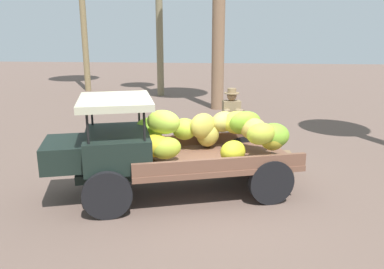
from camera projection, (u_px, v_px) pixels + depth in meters
ground_plane at (194, 190)px, 7.40m from camera, size 60.00×60.00×0.00m
truck at (175, 145)px, 7.05m from camera, size 4.66×2.75×1.84m
farmer at (231, 120)px, 8.94m from camera, size 0.52×0.49×1.69m
wooden_crate at (281, 165)px, 8.03m from camera, size 0.46×0.48×0.50m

